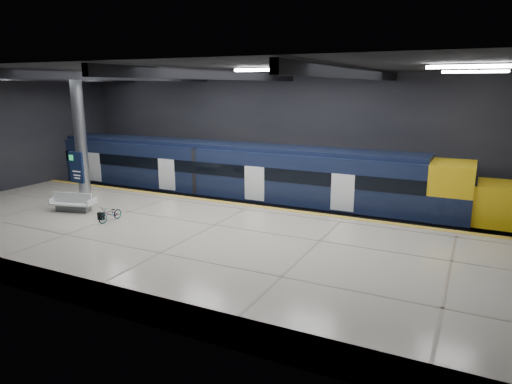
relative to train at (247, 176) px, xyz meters
The scene contains 10 objects.
ground 6.11m from the train, 72.67° to the right, with size 30.00×30.00×0.00m, color black.
room_shell 6.82m from the train, 72.67° to the right, with size 30.10×16.10×8.05m.
platform 8.32m from the train, 77.89° to the right, with size 30.00×11.00×1.10m, color #B4AD98.
safety_strip 3.38m from the train, 58.01° to the right, with size 30.00×0.40×0.01m, color gold.
rails 2.62m from the train, ahead, with size 30.00×1.52×0.16m.
train is the anchor object (origin of this frame).
bench 9.71m from the train, 127.63° to the right, with size 2.33×1.42×0.96m.
bicycle 8.72m from the train, 109.96° to the right, with size 0.48×1.38×0.73m, color #99999E.
pannier_bag 8.96m from the train, 113.58° to the right, with size 0.30×0.18×0.35m, color black.
info_column 9.37m from the train, 133.93° to the right, with size 0.90×0.78×6.90m.
Camera 1 is at (10.48, -18.07, 7.31)m, focal length 32.00 mm.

